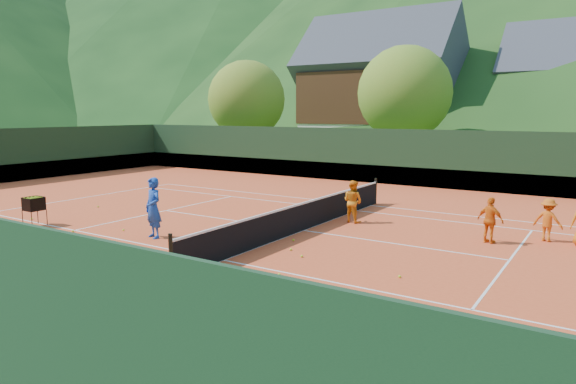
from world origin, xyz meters
The scene contains 38 objects.
ground centered at (0.00, 0.00, 0.00)m, with size 400.00×400.00×0.00m, color #33571B.
clay_court centered at (0.00, 0.00, 0.01)m, with size 40.00×24.00×0.02m, color #CB4520.
coach centered at (-3.40, -3.38, 0.97)m, with size 0.69×0.45×1.89m, color #1943A6.
student_a centered at (0.80, 2.08, 0.77)m, with size 0.73×0.57×1.50m, color orange.
student_b centered at (5.55, 1.61, 0.72)m, with size 0.82×0.34×1.39m, color orange.
student_d centered at (6.97, 2.80, 0.68)m, with size 0.85×0.49×1.32m, color #CF5912.
tennis_ball_0 centered at (-2.90, -8.03, 0.05)m, with size 0.07×0.07×0.07m, color #BDEC27.
tennis_ball_1 centered at (-0.94, -4.75, 0.05)m, with size 0.07×0.07×0.07m, color #BDEC27.
tennis_ball_3 centered at (-7.60, -5.22, 0.05)m, with size 0.07×0.07×0.07m, color #BDEC27.
tennis_ball_4 centered at (-2.16, -1.96, 0.05)m, with size 0.07×0.07×0.07m, color #BDEC27.
tennis_ball_5 centered at (-4.97, -3.28, 0.05)m, with size 0.07×0.07×0.07m, color #BDEC27.
tennis_ball_8 centered at (1.00, -2.34, 0.05)m, with size 0.07×0.07×0.07m, color #BDEC27.
tennis_ball_9 centered at (5.83, -7.39, 0.05)m, with size 0.07×0.07×0.07m, color #BDEC27.
tennis_ball_10 centered at (-4.49, -7.15, 0.05)m, with size 0.07×0.07×0.07m, color #BDEC27.
tennis_ball_11 centered at (4.65, -8.31, 0.05)m, with size 0.07×0.07×0.07m, color #BDEC27.
tennis_ball_13 centered at (-9.28, -3.87, 0.05)m, with size 0.07×0.07×0.07m, color #BDEC27.
tennis_ball_14 centered at (1.35, -5.56, 0.05)m, with size 0.07×0.07×0.07m, color #BDEC27.
tennis_ball_15 centered at (4.47, -2.98, 0.05)m, with size 0.07×0.07×0.07m, color #BDEC27.
tennis_ball_16 centered at (-9.28, -1.01, 0.05)m, with size 0.07×0.07×0.07m, color #BDEC27.
tennis_ball_17 centered at (-2.51, -7.14, 0.05)m, with size 0.07×0.07×0.07m, color #BDEC27.
tennis_ball_18 centered at (1.62, -2.76, 0.05)m, with size 0.07×0.07×0.07m, color #BDEC27.
tennis_ball_19 centered at (-1.55, -4.33, 0.05)m, with size 0.07×0.07×0.07m, color #BDEC27.
tennis_ball_20 centered at (1.38, -9.33, 0.05)m, with size 0.07×0.07×0.07m, color #BDEC27.
tennis_ball_21 centered at (-0.99, -8.52, 0.05)m, with size 0.07×0.07×0.07m, color #BDEC27.
tennis_ball_22 centered at (-0.40, -6.61, 0.05)m, with size 0.07×0.07×0.07m, color #BDEC27.
tennis_ball_23 centered at (-6.19, -6.02, 0.05)m, with size 0.07×0.07×0.07m, color #BDEC27.
tennis_ball_24 centered at (1.99, -4.40, 0.05)m, with size 0.07×0.07×0.07m, color #BDEC27.
tennis_ball_25 centered at (3.45, -7.34, 0.05)m, with size 0.07×0.07×0.07m, color #BDEC27.
tennis_ball_26 centered at (-6.23, -4.29, 0.05)m, with size 0.07×0.07×0.07m, color #BDEC27.
tennis_ball_27 centered at (4.19, -5.96, 0.05)m, with size 0.07×0.07×0.07m, color #BDEC27.
tennis_ball_28 centered at (0.48, -1.38, 0.05)m, with size 0.07×0.07×0.07m, color #BDEC27.
court_lines centered at (0.00, 0.00, 0.02)m, with size 23.83×11.03×0.00m.
tennis_net centered at (0.00, 0.00, 0.52)m, with size 0.10×12.07×1.10m.
perimeter_fence centered at (0.00, 0.00, 1.27)m, with size 40.40×24.24×3.00m.
ball_hopper centered at (-8.18, -4.40, 0.77)m, with size 0.57×0.57×1.00m.
chalet_left centered at (-10.00, 30.00, 5.65)m, with size 13.80×9.93×12.92m.
tree_a centered at (-16.00, 18.00, 4.87)m, with size 6.00×6.00×7.88m.
tree_b centered at (-4.00, 20.00, 5.19)m, with size 6.40×6.40×8.40m.
Camera 1 is at (8.58, -14.25, 3.91)m, focal length 32.00 mm.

